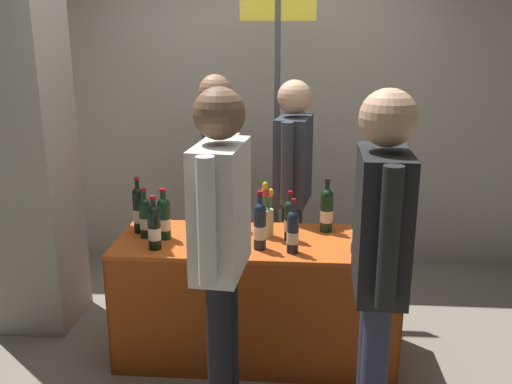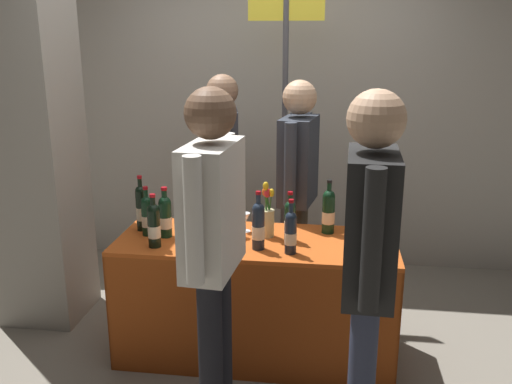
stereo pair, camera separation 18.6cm
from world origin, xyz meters
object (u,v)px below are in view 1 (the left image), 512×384
Objects in this scene: concrete_pillar at (21,116)px; vendor_presenter at (293,178)px; wine_glass_mid at (244,219)px; booth_signpost at (277,109)px; featured_wine_bottle at (164,217)px; wine_glass_near_vendor at (377,228)px; wine_glass_near_taster at (237,220)px; flower_vase at (267,216)px; taster_foreground_right at (380,249)px; tasting_table at (256,276)px; display_bottle_0 at (359,228)px.

vendor_presenter is (1.77, 0.26, -0.45)m from concrete_pillar.
wine_glass_mid is 1.05m from booth_signpost.
wine_glass_near_vendor is (1.27, -0.01, -0.03)m from featured_wine_bottle.
wine_glass_near_taster is 0.41× the size of flower_vase.
booth_signpost is (0.17, 0.86, 0.58)m from wine_glass_mid.
booth_signpost is at bearing 78.92° from wine_glass_mid.
featured_wine_bottle is 1.44m from taster_foreground_right.
tasting_table is 0.73m from display_bottle_0.
display_bottle_0 is 0.15× the size of booth_signpost.
concrete_pillar is 1.65× the size of taster_foreground_right.
flower_vase is (0.15, -0.07, 0.04)m from wine_glass_mid.
wine_glass_mid is (-0.80, 0.16, -0.02)m from wine_glass_near_vendor.
booth_signpost is at bearing 121.92° from wine_glass_near_vendor.
display_bottle_0 is at bearing -133.05° from wine_glass_near_vendor.
concrete_pillar reaches higher than wine_glass_near_vendor.
concrete_pillar reaches higher than vendor_presenter.
flower_vase is 0.15× the size of booth_signpost.
display_bottle_0 is 0.72m from taster_foreground_right.
wine_glass_near_vendor is 1.33m from booth_signpost.
taster_foreground_right is (0.60, -0.86, 0.54)m from tasting_table.
concrete_pillar is at bearing 168.89° from wine_glass_near_taster.
wine_glass_near_taster is (-0.12, 0.04, 0.35)m from tasting_table.
concrete_pillar is 1.73m from flower_vase.
tasting_table is 0.38m from flower_vase.
featured_wine_bottle is 0.98m from vendor_presenter.
booth_signpost is at bearing -152.74° from vendor_presenter.
concrete_pillar is 1.77m from booth_signpost.
taster_foreground_right reaches higher than wine_glass_near_vendor.
wine_glass_near_vendor is 0.08× the size of taster_foreground_right.
flower_vase is (-0.66, 0.09, 0.02)m from wine_glass_near_vendor.
featured_wine_bottle is 1.27m from wine_glass_near_vendor.
wine_glass_near_taster is at bearing 8.37° from featured_wine_bottle.
taster_foreground_right is at bearing -59.58° from flower_vase.
wine_glass_near_taster is at bearing 40.79° from taster_foreground_right.
featured_wine_bottle is at bearing -19.09° from concrete_pillar.
vendor_presenter reaches higher than flower_vase.
taster_foreground_right is 1.96m from booth_signpost.
tasting_table is at bearing -10.66° from vendor_presenter.
flower_vase is at bearing 6.41° from wine_glass_near_taster.
tasting_table is 1.35m from booth_signpost.
wine_glass_near_vendor is 0.95× the size of wine_glass_near_taster.
taster_foreground_right is at bearing -51.40° from wine_glass_near_taster.
booth_signpost reaches higher than wine_glass_mid.
taster_foreground_right is 0.77× the size of booth_signpost.
wine_glass_near_taster reaches higher than tasting_table.
flower_vase reaches higher than featured_wine_bottle.
concrete_pillar reaches higher than wine_glass_near_taster.
featured_wine_bottle is at bearing -172.20° from flower_vase.
featured_wine_bottle is at bearing -161.60° from wine_glass_mid.
display_bottle_0 is at bearing 36.16° from vendor_presenter.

